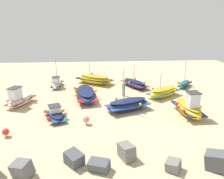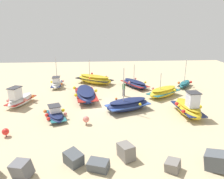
# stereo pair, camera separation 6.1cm
# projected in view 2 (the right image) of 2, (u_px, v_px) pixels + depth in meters

# --- Properties ---
(ground_plane) EXTENTS (49.00, 49.00, 0.00)m
(ground_plane) POSITION_uv_depth(u_px,v_px,m) (109.00, 106.00, 22.77)
(ground_plane) COLOR #C6B289
(fishing_boat_0) EXTENTS (2.69, 3.12, 3.68)m
(fishing_boat_0) POSITION_uv_depth(u_px,v_px,m) (185.00, 84.00, 28.90)
(fishing_boat_0) COLOR #1E6670
(fishing_boat_0) RESTS_ON ground_plane
(fishing_boat_1) EXTENTS (2.87, 5.37, 1.20)m
(fishing_boat_1) POSITION_uv_depth(u_px,v_px,m) (86.00, 94.00, 24.41)
(fishing_boat_1) COLOR navy
(fishing_boat_1) RESTS_ON ground_plane
(fishing_boat_2) EXTENTS (2.34, 3.34, 1.16)m
(fishing_boat_2) POSITION_uv_depth(u_px,v_px,m) (55.00, 114.00, 19.79)
(fishing_boat_2) COLOR navy
(fishing_boat_2) RESTS_ON ground_plane
(fishing_boat_3) EXTENTS (5.45, 4.59, 3.28)m
(fishing_boat_3) POSITION_uv_depth(u_px,v_px,m) (95.00, 79.00, 30.36)
(fishing_boat_3) COLOR gold
(fishing_boat_3) RESTS_ON ground_plane
(fishing_boat_4) EXTENTS (3.51, 4.54, 3.01)m
(fishing_boat_4) POSITION_uv_depth(u_px,v_px,m) (135.00, 84.00, 28.80)
(fishing_boat_4) COLOR navy
(fishing_boat_4) RESTS_ON ground_plane
(fishing_boat_5) EXTENTS (2.52, 3.82, 2.10)m
(fishing_boat_5) POSITION_uv_depth(u_px,v_px,m) (20.00, 99.00, 22.75)
(fishing_boat_5) COLOR white
(fishing_boat_5) RESTS_ON ground_plane
(fishing_boat_6) EXTENTS (4.71, 3.25, 4.28)m
(fishing_boat_6) POSITION_uv_depth(u_px,v_px,m) (128.00, 105.00, 21.45)
(fishing_boat_6) COLOR navy
(fishing_boat_6) RESTS_ON ground_plane
(fishing_boat_7) EXTENTS (2.32, 4.25, 2.44)m
(fishing_boat_7) POSITION_uv_depth(u_px,v_px,m) (188.00, 108.00, 20.43)
(fishing_boat_7) COLOR gold
(fishing_boat_7) RESTS_ON ground_plane
(fishing_boat_8) EXTENTS (1.66, 3.38, 3.83)m
(fishing_boat_8) POSITION_uv_depth(u_px,v_px,m) (57.00, 83.00, 28.82)
(fishing_boat_8) COLOR white
(fishing_boat_8) RESTS_ON ground_plane
(fishing_boat_9) EXTENTS (4.44, 3.84, 2.91)m
(fishing_boat_9) POSITION_uv_depth(u_px,v_px,m) (164.00, 92.00, 25.28)
(fishing_boat_9) COLOR gold
(fishing_boat_9) RESTS_ON ground_plane
(person_walking) EXTENTS (0.32, 0.32, 1.65)m
(person_walking) POSITION_uv_depth(u_px,v_px,m) (124.00, 88.00, 25.36)
(person_walking) COLOR #2D2D38
(person_walking) RESTS_ON ground_plane
(breakwater_rocks) EXTENTS (16.57, 2.95, 1.36)m
(breakwater_rocks) POSITION_uv_depth(u_px,v_px,m) (109.00, 162.00, 13.15)
(breakwater_rocks) COLOR slate
(breakwater_rocks) RESTS_ON ground_plane
(mooring_buoy_0) EXTENTS (0.52, 0.52, 0.66)m
(mooring_buoy_0) POSITION_uv_depth(u_px,v_px,m) (6.00, 132.00, 16.73)
(mooring_buoy_0) COLOR #3F3F42
(mooring_buoy_0) RESTS_ON ground_plane
(mooring_buoy_1) EXTENTS (0.55, 0.55, 0.74)m
(mooring_buoy_1) POSITION_uv_depth(u_px,v_px,m) (86.00, 119.00, 18.65)
(mooring_buoy_1) COLOR #3F3F42
(mooring_buoy_1) RESTS_ON ground_plane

